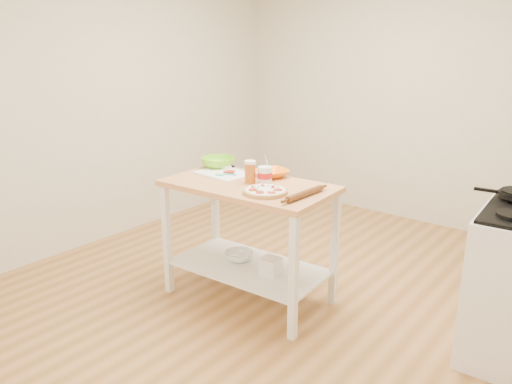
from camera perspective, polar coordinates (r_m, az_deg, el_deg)
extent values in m
cube|color=#A8733E|center=(3.97, 2.56, -11.43)|extent=(4.00, 4.50, 0.02)
cube|color=beige|center=(5.51, 17.01, 10.76)|extent=(4.00, 0.02, 2.70)
cube|color=beige|center=(4.97, -16.60, 10.20)|extent=(0.02, 4.50, 2.70)
cube|color=tan|center=(3.55, -0.86, 0.68)|extent=(1.24, 0.72, 0.04)
cube|color=white|center=(3.77, -0.82, -8.55)|extent=(1.16, 0.66, 0.02)
cube|color=white|center=(3.84, -10.13, -5.40)|extent=(0.05, 0.05, 0.86)
cube|color=white|center=(4.23, -4.66, -3.07)|extent=(0.05, 0.05, 0.86)
cube|color=white|center=(3.20, 4.30, -9.89)|extent=(0.05, 0.05, 0.86)
cube|color=white|center=(3.66, 8.96, -6.52)|extent=(0.05, 0.05, 0.86)
cube|color=black|center=(3.44, 24.86, 0.19)|extent=(0.15, 0.04, 0.02)
cylinder|color=tan|center=(3.31, 1.07, 0.00)|extent=(0.30, 0.30, 0.02)
cylinder|color=tan|center=(3.31, 1.07, 0.20)|extent=(0.30, 0.30, 0.01)
cylinder|color=white|center=(3.31, 1.07, 0.21)|extent=(0.26, 0.26, 0.01)
cylinder|color=#A52112|center=(3.29, 2.53, 0.24)|extent=(0.06, 0.06, 0.01)
cylinder|color=#A52112|center=(3.36, 2.18, 0.59)|extent=(0.06, 0.06, 0.01)
cylinder|color=#A52112|center=(3.39, 1.02, 0.74)|extent=(0.06, 0.06, 0.01)
cylinder|color=#A52112|center=(3.36, -0.10, 0.58)|extent=(0.06, 0.06, 0.01)
cylinder|color=#A52112|center=(3.29, -0.37, 0.23)|extent=(0.06, 0.06, 0.01)
cylinder|color=#A52112|center=(3.23, 0.46, -0.06)|extent=(0.06, 0.06, 0.01)
cylinder|color=#A52112|center=(3.24, 1.77, -0.06)|extent=(0.06, 0.06, 0.01)
sphere|color=white|center=(3.33, 2.36, 0.42)|extent=(0.04, 0.04, 0.04)
sphere|color=white|center=(3.37, 1.15, 0.65)|extent=(0.04, 0.04, 0.04)
sphere|color=white|center=(3.33, 0.01, 0.46)|extent=(0.04, 0.04, 0.04)
sphere|color=white|center=(3.27, 0.51, 0.14)|extent=(0.04, 0.04, 0.04)
sphere|color=white|center=(3.25, 1.78, 0.00)|extent=(0.04, 0.04, 0.04)
plane|color=#1F6312|center=(3.28, 1.94, 0.25)|extent=(0.03, 0.03, 0.00)
plane|color=#1F6312|center=(3.34, 2.00, 0.55)|extent=(0.03, 0.03, 0.00)
plane|color=#1F6312|center=(3.38, 0.98, 0.73)|extent=(0.04, 0.04, 0.00)
plane|color=#1F6312|center=(3.34, 0.01, 0.53)|extent=(0.03, 0.03, 0.00)
plane|color=#1F6312|center=(3.27, 0.16, 0.21)|extent=(0.03, 0.03, 0.00)
cube|color=white|center=(3.79, -3.66, 2.13)|extent=(0.42, 0.33, 0.01)
cube|color=#F4EACC|center=(3.92, -4.13, 2.88)|extent=(0.03, 0.03, 0.02)
cube|color=#F4EACC|center=(3.90, -3.78, 2.80)|extent=(0.03, 0.03, 0.02)
cube|color=#F4EACC|center=(3.87, -3.42, 2.71)|extent=(0.03, 0.03, 0.02)
cube|color=#F4EACC|center=(3.94, -3.76, 2.97)|extent=(0.03, 0.03, 0.02)
cube|color=#F4EACC|center=(3.92, -3.41, 2.89)|extent=(0.03, 0.03, 0.02)
cube|color=#F4EACC|center=(3.90, -3.05, 2.81)|extent=(0.03, 0.03, 0.02)
cylinder|color=#A52112|center=(3.79, -3.24, 2.28)|extent=(0.07, 0.07, 0.01)
cylinder|color=#A52112|center=(3.78, -3.08, 2.33)|extent=(0.07, 0.07, 0.01)
cylinder|color=#A52112|center=(3.77, -2.93, 2.38)|extent=(0.07, 0.07, 0.01)
cube|color=#34B6AF|center=(3.72, -4.14, 1.97)|extent=(0.07, 0.05, 0.01)
cylinder|color=#34B6AF|center=(3.72, -3.00, 2.01)|extent=(0.10, 0.05, 0.01)
cube|color=silver|center=(3.91, -1.50, 2.73)|extent=(0.18, 0.04, 0.00)
cube|color=black|center=(3.98, -3.13, 3.02)|extent=(0.10, 0.03, 0.01)
imported|color=orange|center=(3.71, 1.89, 2.17)|extent=(0.30, 0.30, 0.06)
imported|color=#71C81B|center=(3.99, -4.36, 3.37)|extent=(0.32, 0.32, 0.08)
cylinder|color=#AC5619|center=(3.54, -0.68, 2.15)|extent=(0.08, 0.08, 0.14)
cylinder|color=white|center=(3.52, -0.68, 3.42)|extent=(0.08, 0.08, 0.02)
cylinder|color=white|center=(3.53, 1.02, 1.95)|extent=(0.10, 0.10, 0.12)
cylinder|color=red|center=(3.53, 1.02, 1.95)|extent=(0.10, 0.10, 0.04)
cylinder|color=silver|center=(3.50, 1.28, 3.38)|extent=(0.01, 0.06, 0.12)
cylinder|color=brown|center=(3.24, 5.60, -0.22)|extent=(0.06, 0.36, 0.04)
imported|color=silver|center=(3.84, -1.96, -7.33)|extent=(0.26, 0.26, 0.07)
cube|color=white|center=(3.61, 1.69, -8.50)|extent=(0.13, 0.13, 0.13)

